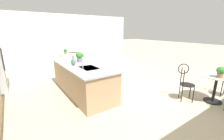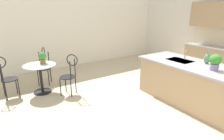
% 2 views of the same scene
% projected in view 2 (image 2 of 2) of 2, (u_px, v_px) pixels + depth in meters
% --- Properties ---
extents(ground_plane, '(40.00, 40.00, 0.00)m').
position_uv_depth(ground_plane, '(159.00, 110.00, 3.99)').
color(ground_plane, beige).
extents(wall_left_window, '(0.12, 7.80, 2.70)m').
position_uv_depth(wall_left_window, '(76.00, 29.00, 6.95)').
color(wall_left_window, silver).
rests_on(wall_left_window, ground).
extents(kitchen_island, '(2.80, 1.06, 0.92)m').
position_uv_depth(kitchen_island, '(199.00, 86.00, 4.06)').
color(kitchen_island, tan).
rests_on(kitchen_island, ground).
extents(back_counter_run, '(2.44, 0.64, 1.52)m').
position_uv_depth(back_counter_run, '(223.00, 62.00, 5.85)').
color(back_counter_run, tan).
rests_on(back_counter_run, ground).
extents(bistro_table, '(0.80, 0.80, 0.74)m').
position_uv_depth(bistro_table, '(41.00, 76.00, 4.72)').
color(bistro_table, black).
rests_on(bistro_table, ground).
extents(chair_near_window, '(0.54, 0.54, 1.04)m').
position_uv_depth(chair_near_window, '(69.00, 73.00, 4.57)').
color(chair_near_window, black).
rests_on(chair_near_window, ground).
extents(chair_by_island, '(0.40, 0.49, 1.04)m').
position_uv_depth(chair_by_island, '(6.00, 75.00, 4.39)').
color(chair_by_island, black).
rests_on(chair_by_island, ground).
extents(chair_toward_desk, '(0.52, 0.51, 1.04)m').
position_uv_depth(chair_toward_desk, '(44.00, 64.00, 5.29)').
color(chair_toward_desk, black).
rests_on(chair_toward_desk, ground).
extents(sink_faucet, '(0.02, 0.02, 0.22)m').
position_uv_depth(sink_faucet, '(185.00, 55.00, 4.42)').
color(sink_faucet, '#B2B5BA').
rests_on(sink_faucet, kitchen_island).
extents(potted_plant_on_table, '(0.20, 0.20, 0.28)m').
position_uv_depth(potted_plant_on_table, '(42.00, 57.00, 4.71)').
color(potted_plant_on_table, '#9E603D').
rests_on(potted_plant_on_table, bistro_table).
extents(potted_plant_counter_near, '(0.23, 0.23, 0.32)m').
position_uv_depth(potted_plant_counter_near, '(215.00, 61.00, 3.58)').
color(potted_plant_counter_near, '#7A669E').
rests_on(potted_plant_counter_near, kitchen_island).
extents(vase_on_counter, '(0.13, 0.13, 0.29)m').
position_uv_depth(vase_on_counter, '(207.00, 59.00, 4.05)').
color(vase_on_counter, '#4C7A5B').
rests_on(vase_on_counter, kitchen_island).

